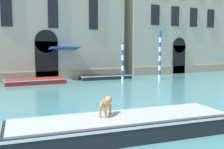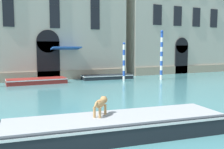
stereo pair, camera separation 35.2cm
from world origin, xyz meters
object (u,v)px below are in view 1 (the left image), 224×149
(boat_foreground, at_px, (122,126))
(mooring_pole_0, at_px, (123,62))
(dog_on_deck, at_px, (106,103))
(boat_moored_near_palazzo, at_px, (35,81))
(mooring_pole_1, at_px, (160,55))
(boat_moored_far, at_px, (106,77))

(boat_foreground, xyz_separation_m, mooring_pole_0, (7.02, 13.09, 1.39))
(boat_foreground, height_order, mooring_pole_0, mooring_pole_0)
(dog_on_deck, relative_size, boat_moored_near_palazzo, 0.15)
(boat_moored_near_palazzo, distance_m, mooring_pole_0, 7.75)
(mooring_pole_1, bearing_deg, mooring_pole_0, 173.86)
(boat_moored_near_palazzo, xyz_separation_m, mooring_pole_0, (7.42, -1.62, 1.53))
(boat_foreground, relative_size, boat_moored_near_palazzo, 1.61)
(boat_foreground, relative_size, mooring_pole_0, 2.24)
(mooring_pole_0, bearing_deg, mooring_pole_1, -6.14)
(mooring_pole_1, bearing_deg, boat_foreground, -130.41)
(mooring_pole_0, bearing_deg, boat_moored_far, 110.41)
(boat_moored_far, relative_size, mooring_pole_0, 1.43)
(boat_moored_far, bearing_deg, boat_moored_near_palazzo, -172.05)
(dog_on_deck, xyz_separation_m, boat_moored_near_palazzo, (0.06, 14.37, -0.89))
(mooring_pole_0, bearing_deg, boat_foreground, -118.19)
(mooring_pole_0, bearing_deg, dog_on_deck, -120.40)
(boat_moored_near_palazzo, height_order, mooring_pole_0, mooring_pole_0)
(boat_moored_near_palazzo, relative_size, mooring_pole_1, 1.05)
(boat_foreground, height_order, boat_moored_far, boat_foreground)
(mooring_pole_0, bearing_deg, boat_moored_near_palazzo, 167.66)
(boat_foreground, xyz_separation_m, mooring_pole_1, (10.80, 12.68, 1.97))
(boat_foreground, height_order, mooring_pole_1, mooring_pole_1)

